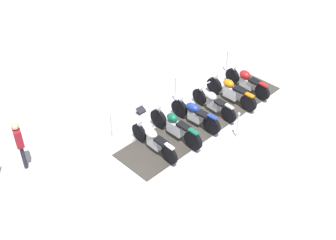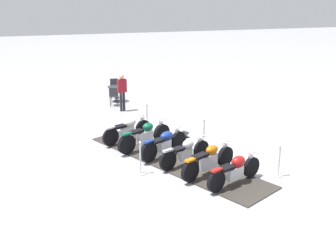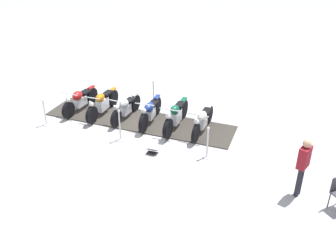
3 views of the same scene
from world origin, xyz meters
TOP-DOWN VIEW (x-y plane):
  - ground_plane at (0.00, 0.00)m, footprint 80.00×80.00m
  - display_platform at (0.00, 0.00)m, footprint 4.88×7.10m
  - motorcycle_maroon at (1.22, -2.17)m, footprint 2.01×1.09m
  - motorcycle_copper at (0.73, -1.30)m, footprint 2.08×1.21m
  - motorcycle_chrome at (0.27, -0.42)m, footprint 1.94×1.05m
  - motorcycle_navy at (-0.21, 0.45)m, footprint 1.88×1.23m
  - motorcycle_forest at (-0.69, 1.32)m, footprint 2.12×1.25m
  - motorcycle_cream at (-1.15, 2.20)m, footprint 1.97×1.13m
  - stanchion_right_mid at (1.29, 0.70)m, footprint 0.33×0.33m
  - stanchion_right_front at (2.74, -1.98)m, footprint 0.28×0.28m
  - stanchion_right_rear at (-0.16, 3.38)m, footprint 0.29×0.29m
  - stanchion_left_mid at (-1.29, -0.70)m, footprint 0.35×0.35m
  - info_placard at (1.02, 2.09)m, footprint 0.36×0.41m
  - bystander_person at (-0.68, 6.27)m, footprint 0.43×0.28m

SIDE VIEW (x-z plane):
  - ground_plane at x=0.00m, z-range 0.00..0.00m
  - display_platform at x=0.00m, z-range 0.00..0.04m
  - info_placard at x=1.02m, z-range -0.04..0.17m
  - stanchion_left_mid at x=-1.29m, z-range -0.21..0.86m
  - stanchion_right_front at x=2.74m, z-range -0.14..0.87m
  - stanchion_right_mid at x=1.29m, z-range -0.20..0.93m
  - stanchion_right_rear at x=-0.16m, z-range -0.15..0.93m
  - motorcycle_chrome at x=0.27m, z-range 0.01..0.95m
  - motorcycle_maroon at x=1.22m, z-range 0.01..0.95m
  - motorcycle_copper at x=0.73m, z-range 0.00..0.98m
  - motorcycle_navy at x=-0.21m, z-range -0.01..0.99m
  - motorcycle_forest at x=-0.69m, z-range -0.01..1.01m
  - motorcycle_cream at x=-1.15m, z-range 0.02..0.98m
  - bystander_person at x=-0.68m, z-range 0.17..1.90m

